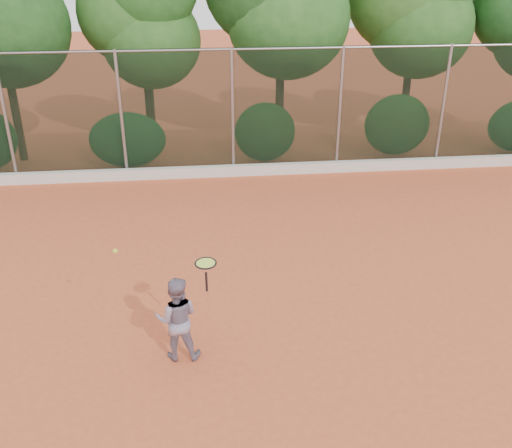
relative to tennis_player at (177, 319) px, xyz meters
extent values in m
plane|color=#CB5530|center=(1.44, 1.06, -0.70)|extent=(80.00, 80.00, 0.00)
cube|color=beige|center=(1.44, 7.88, -0.55)|extent=(24.00, 0.20, 0.30)
imported|color=gray|center=(0.00, 0.00, 0.00)|extent=(0.71, 0.57, 1.40)
cube|color=black|center=(1.44, 8.06, 1.05)|extent=(24.00, 0.01, 3.50)
cylinder|color=gray|center=(1.44, 8.06, 2.75)|extent=(24.00, 0.06, 0.06)
cylinder|color=gray|center=(-4.56, 8.06, 1.05)|extent=(0.09, 0.09, 3.50)
cylinder|color=gray|center=(-1.56, 8.06, 1.05)|extent=(0.09, 0.09, 3.50)
cylinder|color=gray|center=(1.44, 8.06, 1.05)|extent=(0.09, 0.09, 3.50)
cylinder|color=gray|center=(4.44, 8.06, 1.05)|extent=(0.09, 0.09, 3.50)
cylinder|color=gray|center=(7.44, 8.06, 1.05)|extent=(0.09, 0.09, 3.50)
cylinder|color=#452C1A|center=(-4.86, 9.96, 0.75)|extent=(0.24, 0.24, 2.90)
ellipsoid|color=#2C5F24|center=(-4.66, 9.86, 3.20)|extent=(3.50, 2.90, 3.40)
cylinder|color=#3D2B17|center=(-0.96, 10.36, 0.50)|extent=(0.28, 0.28, 2.40)
ellipsoid|color=#27531C|center=(-0.76, 10.26, 2.70)|extent=(2.90, 2.40, 2.80)
ellipsoid|color=#27571D|center=(-1.26, 10.56, 3.50)|extent=(3.20, 2.70, 3.10)
cylinder|color=#44281A|center=(3.04, 10.06, 0.80)|extent=(0.26, 0.26, 3.00)
ellipsoid|color=#3A772D|center=(3.24, 9.96, 3.30)|extent=(3.60, 3.00, 3.50)
cylinder|color=#472A1B|center=(7.14, 10.26, 0.65)|extent=(0.24, 0.24, 2.70)
ellipsoid|color=#24521C|center=(7.34, 10.16, 3.00)|extent=(3.20, 2.70, 3.10)
ellipsoid|color=#2A6F2C|center=(-1.56, 8.86, 0.15)|extent=(2.20, 1.16, 1.60)
ellipsoid|color=#346B28|center=(2.44, 8.86, 0.25)|extent=(1.80, 1.04, 1.76)
ellipsoid|color=#39742C|center=(6.44, 8.86, 0.35)|extent=(2.00, 1.10, 1.84)
cylinder|color=black|center=(0.47, -0.05, 0.66)|extent=(0.04, 0.06, 0.33)
torus|color=black|center=(0.47, -0.11, 1.01)|extent=(0.36, 0.36, 0.05)
cylinder|color=#CFE944|center=(0.47, -0.11, 1.01)|extent=(0.30, 0.30, 0.02)
sphere|color=#BDE033|center=(-0.80, 0.02, 1.21)|extent=(0.07, 0.07, 0.07)
camera|label=1|loc=(0.43, -7.31, 5.09)|focal=40.00mm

